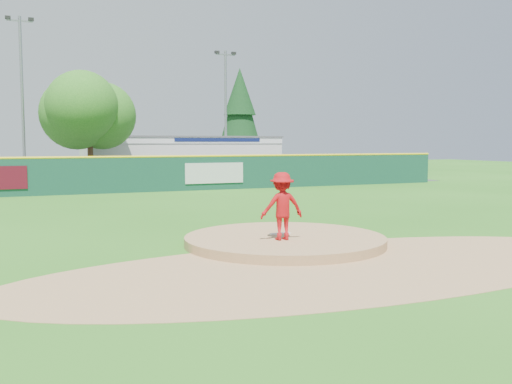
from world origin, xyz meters
name	(u,v)px	position (x,y,z in m)	size (l,w,h in m)	color
ground	(285,245)	(0.00, 0.00, 0.00)	(120.00, 120.00, 0.00)	#286B19
pitchers_mound	(285,245)	(0.00, 0.00, 0.00)	(5.50, 5.50, 0.50)	#9E774C
pitching_rubber	(280,234)	(0.00, 0.30, 0.27)	(0.60, 0.15, 0.04)	white
infield_dirt_arc	(343,266)	(0.00, -3.00, 0.01)	(15.40, 15.40, 0.01)	#9E774C
parking_lot	(117,182)	(0.00, 27.00, 0.01)	(44.00, 16.00, 0.02)	#38383A
pitcher	(282,206)	(-0.34, -0.52, 1.14)	(1.15, 0.66, 1.78)	#A90E12
van	(72,175)	(-3.13, 25.38, 0.63)	(2.02, 4.38, 1.22)	silver
pool_building_grp	(179,156)	(6.00, 31.99, 1.66)	(15.20, 8.20, 3.31)	silver
fence_banners	(110,175)	(-1.84, 17.92, 1.00)	(15.67, 0.04, 1.20)	#550C19
outfield_fence	(144,173)	(0.00, 18.00, 1.09)	(40.00, 0.14, 2.07)	#134031
deciduous_tree	(89,116)	(-2.00, 25.00, 4.55)	(5.60, 5.60, 7.36)	#382314
conifer_tree	(240,113)	(13.00, 36.00, 5.54)	(4.40, 4.40, 9.50)	#382314
light_pole_left	(22,93)	(-6.00, 27.00, 6.05)	(1.75, 0.25, 11.00)	gray
light_pole_right	(226,108)	(9.00, 29.00, 5.54)	(1.75, 0.25, 10.00)	gray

